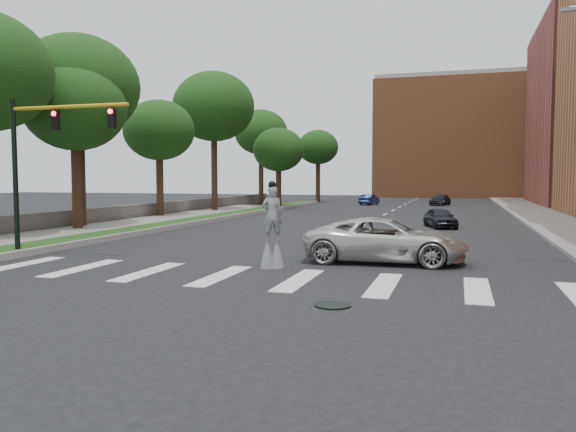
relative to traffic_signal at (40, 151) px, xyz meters
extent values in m
plane|color=black|center=(9.78, -3.00, -4.15)|extent=(160.00, 160.00, 0.00)
cube|color=#193D11|center=(-1.72, 17.00, -4.03)|extent=(2.00, 60.00, 0.25)
cube|color=gray|center=(-0.67, 17.00, -4.01)|extent=(0.20, 60.00, 0.28)
cube|color=slate|center=(-4.72, 7.00, -4.06)|extent=(4.00, 60.00, 0.18)
cube|color=slate|center=(22.28, 22.00, -4.06)|extent=(5.00, 90.00, 0.18)
cube|color=#534E47|center=(-7.22, 19.00, -3.60)|extent=(0.50, 56.00, 1.10)
cylinder|color=black|center=(12.78, -5.00, -4.13)|extent=(0.90, 0.90, 0.04)
cube|color=#AD6136|center=(15.78, 75.00, 4.85)|extent=(26.00, 14.00, 18.00)
cube|color=slate|center=(19.08, 3.00, 4.60)|extent=(0.50, 0.18, 0.12)
cylinder|color=black|center=(-1.22, 0.00, -1.05)|extent=(0.20, 0.20, 6.20)
cylinder|color=gold|center=(1.38, 0.00, 1.65)|extent=(5.20, 0.14, 0.14)
cube|color=black|center=(0.78, 0.00, 1.15)|extent=(0.28, 0.18, 0.75)
cylinder|color=#FF0C0C|center=(0.78, -0.10, 1.40)|extent=(0.18, 0.06, 0.18)
cube|color=black|center=(3.28, 0.00, 1.15)|extent=(0.28, 0.18, 0.75)
cylinder|color=#FF0C0C|center=(3.28, -0.10, 1.40)|extent=(0.18, 0.06, 0.18)
cylinder|color=black|center=(9.70, 0.03, -3.70)|extent=(0.07, 0.07, 0.90)
cylinder|color=black|center=(9.41, -0.10, -3.70)|extent=(0.07, 0.07, 0.90)
cone|color=slate|center=(9.70, 0.03, -3.59)|extent=(0.52, 0.52, 1.12)
cone|color=slate|center=(9.41, -0.10, -3.59)|extent=(0.52, 0.52, 1.12)
imported|color=slate|center=(9.56, -0.03, -2.29)|extent=(0.83, 0.71, 1.92)
sphere|color=black|center=(9.56, -0.03, -1.28)|extent=(0.26, 0.26, 0.26)
cylinder|color=black|center=(9.56, -0.03, -1.33)|extent=(0.34, 0.34, 0.02)
cube|color=yellow|center=(9.50, 0.09, -1.77)|extent=(0.22, 0.05, 0.10)
imported|color=beige|center=(13.12, 2.45, -3.33)|extent=(5.97, 2.92, 1.63)
imported|color=black|center=(14.58, 17.64, -3.54)|extent=(2.48, 3.87, 1.23)
imported|color=#171C51|center=(6.02, 44.70, -3.55)|extent=(1.89, 3.80, 1.20)
imported|color=black|center=(13.68, 46.00, -3.57)|extent=(2.50, 4.29, 1.17)
cylinder|color=black|center=(-6.30, 10.72, -0.78)|extent=(0.56, 0.56, 6.74)
ellipsoid|color=black|center=(-6.30, 10.72, 4.40)|extent=(7.24, 7.24, 6.16)
cylinder|color=black|center=(-6.39, 20.25, -1.48)|extent=(0.56, 0.56, 5.34)
ellipsoid|color=black|center=(-6.39, 20.25, 2.55)|extent=(5.43, 5.43, 4.62)
cylinder|color=black|center=(-5.46, 28.29, -0.36)|extent=(0.56, 0.56, 7.59)
ellipsoid|color=black|center=(-5.46, 28.29, 5.26)|extent=(7.29, 7.29, 6.20)
cylinder|color=black|center=(-5.86, 41.84, -0.81)|extent=(0.56, 0.56, 6.67)
ellipsoid|color=black|center=(-5.86, 41.84, 4.02)|extent=(5.98, 5.98, 5.09)
cylinder|color=black|center=(-1.50, 34.81, -1.87)|extent=(0.56, 0.56, 4.55)
ellipsoid|color=black|center=(-1.50, 34.81, 1.67)|extent=(5.07, 5.07, 4.31)
cylinder|color=black|center=(-1.19, 49.74, -1.37)|extent=(0.56, 0.56, 5.56)
ellipsoid|color=black|center=(-1.19, 49.74, 2.66)|extent=(5.02, 5.02, 4.27)
cylinder|color=black|center=(-5.50, 9.27, -1.32)|extent=(0.56, 0.56, 5.66)
ellipsoid|color=black|center=(-5.50, 9.27, 2.98)|extent=(5.87, 5.87, 4.99)
camera|label=1|loc=(15.67, -18.18, -1.01)|focal=35.00mm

